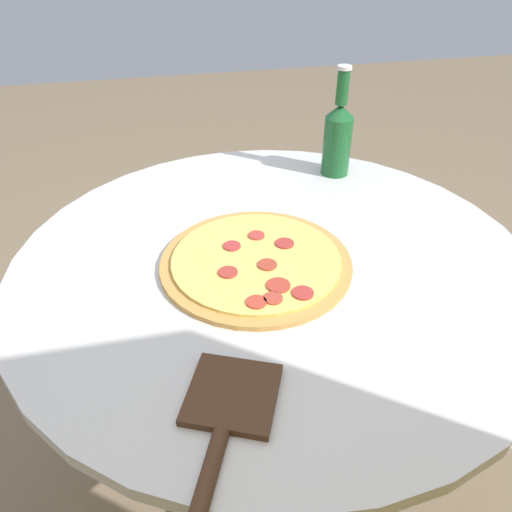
{
  "coord_description": "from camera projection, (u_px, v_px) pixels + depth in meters",
  "views": [
    {
      "loc": [
        0.2,
        0.75,
        1.33
      ],
      "look_at": [
        0.04,
        0.02,
        0.79
      ],
      "focal_mm": 35.0,
      "sensor_mm": 36.0,
      "label": 1
    }
  ],
  "objects": [
    {
      "name": "ground_plane",
      "position": [
        268.0,
        477.0,
        1.4
      ],
      "size": [
        8.0,
        8.0,
        0.0
      ],
      "primitive_type": "plane",
      "color": "#7A664C"
    },
    {
      "name": "pizza",
      "position": [
        256.0,
        262.0,
        0.93
      ],
      "size": [
        0.36,
        0.36,
        0.02
      ],
      "color": "#C68E47",
      "rests_on": "table"
    },
    {
      "name": "pizza_paddle",
      "position": [
        225.0,
        419.0,
        0.65
      ],
      "size": [
        0.18,
        0.28,
        0.02
      ],
      "rotation": [
        0.0,
        0.0,
        1.16
      ],
      "color": "#422819",
      "rests_on": "table"
    },
    {
      "name": "table",
      "position": [
        271.0,
        331.0,
        1.07
      ],
      "size": [
        1.0,
        1.0,
        0.77
      ],
      "color": "silver",
      "rests_on": "ground_plane"
    },
    {
      "name": "beer_bottle",
      "position": [
        338.0,
        136.0,
        1.19
      ],
      "size": [
        0.07,
        0.07,
        0.26
      ],
      "color": "#195628",
      "rests_on": "table"
    }
  ]
}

